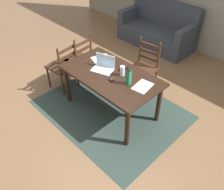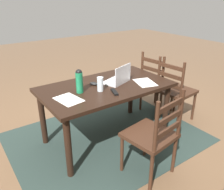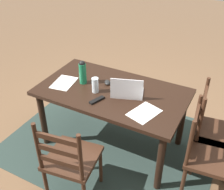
# 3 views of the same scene
# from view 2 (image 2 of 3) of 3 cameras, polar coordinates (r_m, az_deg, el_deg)

# --- Properties ---
(ground_plane) EXTENTS (14.00, 14.00, 0.00)m
(ground_plane) POSITION_cam_2_polar(r_m,az_deg,el_deg) (3.12, -1.34, -10.26)
(ground_plane) COLOR brown
(area_rug) EXTENTS (2.33, 1.81, 0.01)m
(area_rug) POSITION_cam_2_polar(r_m,az_deg,el_deg) (3.12, -1.34, -10.22)
(area_rug) COLOR #283833
(area_rug) RESTS_ON ground
(dining_table) EXTENTS (1.54, 0.87, 0.73)m
(dining_table) POSITION_cam_2_polar(r_m,az_deg,el_deg) (2.81, -1.46, 0.59)
(dining_table) COLOR black
(dining_table) RESTS_ON ground
(chair_far_head) EXTENTS (0.50, 0.50, 0.95)m
(chair_far_head) POSITION_cam_2_polar(r_m,az_deg,el_deg) (2.35, 9.93, -9.77)
(chair_far_head) COLOR #3D2316
(chair_far_head) RESTS_ON ground
(chair_left_far) EXTENTS (0.48, 0.48, 0.95)m
(chair_left_far) POSITION_cam_2_polar(r_m,az_deg,el_deg) (3.43, 15.18, 0.96)
(chair_left_far) COLOR #3D2316
(chair_left_far) RESTS_ON ground
(chair_left_near) EXTENTS (0.49, 0.49, 0.95)m
(chair_left_near) POSITION_cam_2_polar(r_m,az_deg,el_deg) (3.64, 11.05, 2.72)
(chair_left_near) COLOR #3D2316
(chair_left_near) RESTS_ON ground
(laptop) EXTENTS (0.38, 0.31, 0.23)m
(laptop) POSITION_cam_2_polar(r_m,az_deg,el_deg) (2.83, 1.68, 4.11)
(laptop) COLOR silver
(laptop) RESTS_ON dining_table
(water_bottle) EXTENTS (0.08, 0.08, 0.27)m
(water_bottle) POSITION_cam_2_polar(r_m,az_deg,el_deg) (2.55, -7.99, 3.49)
(water_bottle) COLOR #197247
(water_bottle) RESTS_ON dining_table
(drinking_glass) EXTENTS (0.07, 0.07, 0.16)m
(drinking_glass) POSITION_cam_2_polar(r_m,az_deg,el_deg) (2.59, -2.90, 2.66)
(drinking_glass) COLOR silver
(drinking_glass) RESTS_ON dining_table
(computer_mouse) EXTENTS (0.10, 0.12, 0.03)m
(computer_mouse) POSITION_cam_2_polar(r_m,az_deg,el_deg) (2.79, -4.50, 2.80)
(computer_mouse) COLOR black
(computer_mouse) RESTS_ON dining_table
(tv_remote) EXTENTS (0.10, 0.17, 0.02)m
(tv_remote) POSITION_cam_2_polar(r_m,az_deg,el_deg) (2.56, 0.61, 0.77)
(tv_remote) COLOR black
(tv_remote) RESTS_ON dining_table
(paper_stack_left) EXTENTS (0.25, 0.32, 0.00)m
(paper_stack_left) POSITION_cam_2_polar(r_m,az_deg,el_deg) (2.45, -10.55, -1.08)
(paper_stack_left) COLOR white
(paper_stack_left) RESTS_ON dining_table
(paper_stack_right) EXTENTS (0.29, 0.35, 0.00)m
(paper_stack_right) POSITION_cam_2_polar(r_m,az_deg,el_deg) (2.88, 8.07, 3.05)
(paper_stack_right) COLOR white
(paper_stack_right) RESTS_ON dining_table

